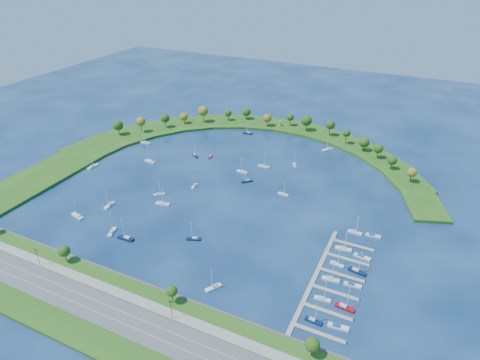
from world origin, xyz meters
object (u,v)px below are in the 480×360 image
at_px(moored_boat_3, 93,166).
at_px(moored_boat_18, 283,194).
at_px(moored_boat_1, 109,205).
at_px(moored_boat_7, 150,161).
at_px(docked_boat_7, 357,271).
at_px(moored_boat_20, 159,194).
at_px(moored_boat_6, 213,287).
at_px(moored_boat_16, 194,185).
at_px(docked_boat_0, 313,320).
at_px(docked_boat_6, 337,264).
at_px(docked_boat_2, 323,298).
at_px(moored_boat_8, 126,238).
at_px(docked_boat_10, 355,232).
at_px(moored_boat_12, 194,238).
at_px(moored_boat_13, 195,155).
at_px(moored_boat_0, 210,156).
at_px(docked_boat_11, 373,236).
at_px(moored_boat_11, 248,133).
at_px(moored_boat_15, 264,166).
at_px(moored_boat_19, 163,203).
at_px(harbor_tower, 280,123).
at_px(moored_boat_10, 328,149).
at_px(moored_boat_5, 247,181).
at_px(docked_boat_3, 345,307).
at_px(moored_boat_2, 242,171).
at_px(moored_boat_17, 145,142).
at_px(docked_boat_1, 338,327).
at_px(moored_boat_14, 112,231).
at_px(docked_boat_8, 343,248).
at_px(moored_boat_9, 295,165).
at_px(moored_boat_4, 77,216).

distance_m(moored_boat_3, moored_boat_18, 143.29).
bearing_deg(moored_boat_1, moored_boat_7, -170.06).
bearing_deg(docked_boat_7, moored_boat_20, -178.23).
height_order(moored_boat_6, moored_boat_16, moored_boat_6).
height_order(docked_boat_0, docked_boat_6, docked_boat_0).
bearing_deg(docked_boat_2, moored_boat_8, 176.55).
bearing_deg(docked_boat_2, docked_boat_10, 82.71).
height_order(moored_boat_12, moored_boat_13, moored_boat_12).
distance_m(moored_boat_1, moored_boat_6, 100.60).
distance_m(moored_boat_6, moored_boat_8, 63.98).
height_order(moored_boat_3, moored_boat_16, moored_boat_3).
distance_m(moored_boat_0, docked_boat_11, 141.32).
relative_size(moored_boat_11, moored_boat_20, 1.14).
bearing_deg(moored_boat_15, moored_boat_19, -119.50).
bearing_deg(docked_boat_6, harbor_tower, 127.46).
bearing_deg(docked_boat_6, moored_boat_10, 114.71).
bearing_deg(moored_boat_8, moored_boat_5, -114.26).
height_order(docked_boat_3, docked_boat_7, docked_boat_7).
relative_size(moored_boat_2, moored_boat_16, 1.27).
xyz_separation_m(harbor_tower, docked_boat_3, (103.48, -189.86, -3.30)).
bearing_deg(moored_boat_17, moored_boat_8, 116.87).
height_order(moored_boat_7, moored_boat_10, moored_boat_10).
height_order(moored_boat_2, docked_boat_1, moored_boat_2).
bearing_deg(docked_boat_2, moored_boat_15, 119.43).
xyz_separation_m(moored_boat_2, docked_boat_2, (86.93, -96.70, -0.03)).
xyz_separation_m(moored_boat_0, moored_boat_1, (-23.08, -89.09, 0.08)).
bearing_deg(moored_boat_2, moored_boat_8, 81.77).
relative_size(moored_boat_8, moored_boat_15, 1.16).
bearing_deg(harbor_tower, moored_boat_17, -137.75).
xyz_separation_m(moored_boat_1, moored_boat_18, (93.91, 60.47, -0.06)).
relative_size(moored_boat_17, docked_boat_0, 1.13).
height_order(moored_boat_1, moored_boat_6, moored_boat_1).
bearing_deg(moored_boat_3, moored_boat_14, -125.81).
relative_size(moored_boat_11, docked_boat_3, 0.95).
distance_m(moored_boat_6, moored_boat_7, 145.34).
bearing_deg(moored_boat_8, docked_boat_11, -156.73).
xyz_separation_m(moored_boat_13, docked_boat_8, (131.82, -64.61, 0.04)).
xyz_separation_m(moored_boat_8, moored_boat_9, (55.35, 126.37, -0.12)).
relative_size(harbor_tower, moored_boat_16, 0.45).
bearing_deg(docked_boat_1, moored_boat_4, 168.99).
bearing_deg(docked_boat_6, moored_boat_9, 127.88).
bearing_deg(moored_boat_16, moored_boat_3, -88.35).
relative_size(moored_boat_4, docked_boat_3, 1.08).
bearing_deg(moored_boat_12, moored_boat_13, -81.10).
bearing_deg(docked_boat_2, docked_boat_1, -56.01).
relative_size(moored_boat_12, moored_boat_13, 1.03).
relative_size(moored_boat_2, docked_boat_0, 1.10).
distance_m(docked_boat_1, docked_boat_3, 12.18).
distance_m(moored_boat_2, moored_boat_10, 78.82).
height_order(moored_boat_7, docked_boat_0, moored_boat_7).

